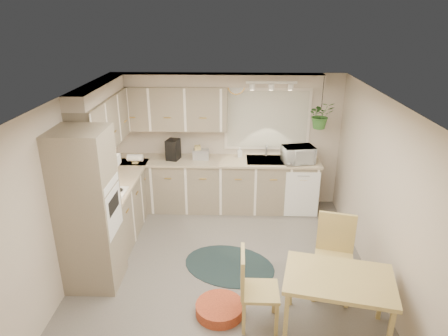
{
  "coord_description": "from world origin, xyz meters",
  "views": [
    {
      "loc": [
        0.15,
        -4.74,
        3.37
      ],
      "look_at": [
        -0.01,
        0.55,
        1.28
      ],
      "focal_mm": 32.0,
      "sensor_mm": 36.0,
      "label": 1
    }
  ],
  "objects_px": {
    "dining_table": "(336,305)",
    "braided_rug": "(229,265)",
    "chair_left": "(260,289)",
    "chair_back": "(334,259)",
    "pet_bed": "(220,309)",
    "microwave": "(298,153)"
  },
  "relations": [
    {
      "from": "chair_back",
      "to": "chair_left",
      "type": "bearing_deg",
      "value": 43.85
    },
    {
      "from": "chair_left",
      "to": "microwave",
      "type": "distance_m",
      "value": 2.96
    },
    {
      "from": "chair_back",
      "to": "microwave",
      "type": "bearing_deg",
      "value": -72.11
    },
    {
      "from": "pet_bed",
      "to": "microwave",
      "type": "relative_size",
      "value": 1.1
    },
    {
      "from": "braided_rug",
      "to": "pet_bed",
      "type": "xyz_separation_m",
      "value": [
        -0.1,
        -0.96,
        0.06
      ]
    },
    {
      "from": "chair_left",
      "to": "pet_bed",
      "type": "distance_m",
      "value": 0.63
    },
    {
      "from": "dining_table",
      "to": "braided_rug",
      "type": "relative_size",
      "value": 0.88
    },
    {
      "from": "dining_table",
      "to": "pet_bed",
      "type": "height_order",
      "value": "dining_table"
    },
    {
      "from": "chair_back",
      "to": "pet_bed",
      "type": "height_order",
      "value": "chair_back"
    },
    {
      "from": "braided_rug",
      "to": "microwave",
      "type": "height_order",
      "value": "microwave"
    },
    {
      "from": "chair_left",
      "to": "chair_back",
      "type": "bearing_deg",
      "value": 120.39
    },
    {
      "from": "dining_table",
      "to": "microwave",
      "type": "bearing_deg",
      "value": 91.11
    },
    {
      "from": "chair_back",
      "to": "microwave",
      "type": "height_order",
      "value": "microwave"
    },
    {
      "from": "dining_table",
      "to": "braided_rug",
      "type": "bearing_deg",
      "value": 135.11
    },
    {
      "from": "dining_table",
      "to": "microwave",
      "type": "relative_size",
      "value": 2.2
    },
    {
      "from": "pet_bed",
      "to": "braided_rug",
      "type": "bearing_deg",
      "value": 84.2
    },
    {
      "from": "chair_back",
      "to": "microwave",
      "type": "distance_m",
      "value": 2.33
    },
    {
      "from": "chair_left",
      "to": "microwave",
      "type": "xyz_separation_m",
      "value": [
        0.78,
        2.79,
        0.65
      ]
    },
    {
      "from": "braided_rug",
      "to": "microwave",
      "type": "bearing_deg",
      "value": 56.02
    },
    {
      "from": "microwave",
      "to": "dining_table",
      "type": "bearing_deg",
      "value": -101.49
    },
    {
      "from": "chair_left",
      "to": "chair_back",
      "type": "distance_m",
      "value": 1.08
    },
    {
      "from": "chair_back",
      "to": "pet_bed",
      "type": "relative_size",
      "value": 1.81
    }
  ]
}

